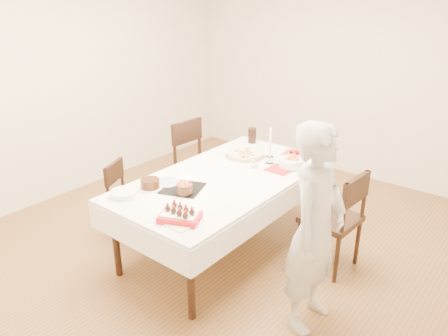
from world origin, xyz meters
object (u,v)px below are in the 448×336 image
Objects in this scene: chair_left_dessert at (132,201)px; pizza_white at (245,155)px; taper_candle at (270,145)px; chair_right_savory at (331,219)px; cola_glass at (252,135)px; dining_table at (224,213)px; strawberry_box at (180,216)px; birthday_cake at (184,185)px; person at (315,229)px; chair_left_savory at (201,167)px; layer_cake at (150,184)px; pizza_pepperoni at (295,155)px; pasta_bowl at (291,163)px.

chair_left_dessert is 1.94× the size of pizza_white.
pizza_white is at bearing -178.69° from taper_candle.
chair_right_savory is 1.45m from cola_glass.
strawberry_box is (0.25, -0.84, 0.41)m from dining_table.
strawberry_box is at bearing -73.42° from pizza_white.
birthday_cake is at bearing 150.31° from chair_left_dessert.
chair_left_savory is at bearing 62.33° from person.
layer_cake is 1.46× the size of birthday_cake.
chair_left_dessert is (-1.77, -0.77, -0.08)m from chair_right_savory.
taper_candle is 1.25m from layer_cake.
chair_left_dessert is 1.72m from pizza_pepperoni.
chair_right_savory is 3.14× the size of strawberry_box.
strawberry_box is at bearing 114.75° from person.
birthday_cake is 0.48× the size of strawberry_box.
person reaches higher than pasta_bowl.
pizza_pepperoni is at bearing 90.09° from strawberry_box.
pasta_bowl reaches higher than pizza_white.
cola_glass reaches higher than chair_left_dessert.
chair_left_dessert is at bearing -126.13° from pizza_white.
strawberry_box reaches higher than pizza_pepperoni.
strawberry_box is (0.61, -1.78, -0.05)m from cola_glass.
chair_left_savory reaches higher than pizza_pepperoni.
pasta_bowl is at bearing 85.81° from strawberry_box.
person is at bearing 27.33° from strawberry_box.
cola_glass is 0.79× the size of layer_cake.
chair_left_savory reaches higher than dining_table.
pasta_bowl is 1.38m from layer_cake.
cola_glass reaches higher than strawberry_box.
chair_right_savory is at bearing -36.38° from pizza_pepperoni.
taper_candle is (0.88, 0.05, 0.44)m from chair_left_savory.
chair_right_savory is 0.88m from pizza_pepperoni.
strawberry_box is at bearing -71.06° from cola_glass.
birthday_cake is (-1.17, -0.11, 0.05)m from person.
chair_left_dessert is 1.48m from taper_candle.
dining_table is at bearing -104.28° from taper_candle.
pizza_white is at bearing 97.04° from birthday_cake.
person is (1.99, 0.03, 0.39)m from chair_left_dessert.
pasta_bowl is 1.12× the size of layer_cake.
pasta_bowl is at bearing 10.67° from taper_candle.
chair_right_savory is 3.35× the size of pizza_pepperoni.
chair_left_dessert is 1.25m from strawberry_box.
dining_table is 0.80m from taper_candle.
pizza_white reaches higher than dining_table.
taper_candle is at bearing 94.74° from strawberry_box.
taper_candle is (-0.11, -0.31, 0.17)m from pizza_pepperoni.
person is 1.49m from layer_cake.
person is at bearing -35.50° from pizza_white.
strawberry_box reaches higher than chair_left_dessert.
pizza_white is 1.04m from birthday_cake.
pizza_white is at bearing 51.93° from person.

